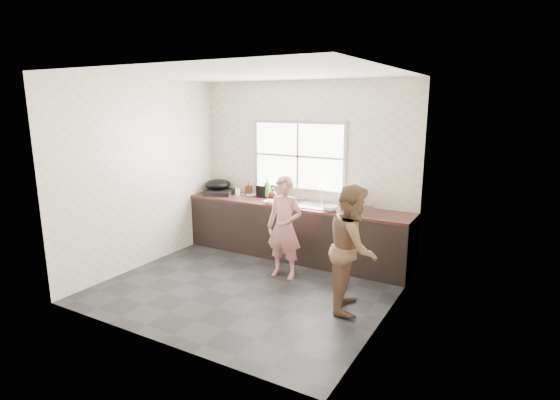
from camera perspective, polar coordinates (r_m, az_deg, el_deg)
The scene contains 30 objects.
floor at distance 5.88m, azimuth -4.06°, elevation -11.19°, with size 3.60×3.20×0.01m, color #242427.
ceiling at distance 5.40m, azimuth -4.52°, elevation 16.17°, with size 3.60×3.20×0.01m, color silver.
wall_back at distance 6.85m, azimuth 3.23°, elevation 4.06°, with size 3.60×0.01×2.70m, color beige.
wall_left at distance 6.65m, azimuth -17.33°, elevation 3.24°, with size 0.01×3.20×2.70m, color beige.
wall_right at distance 4.74m, azimuth 14.18°, elevation -0.18°, with size 0.01×3.20×2.70m, color beige.
wall_front at distance 4.28m, azimuth -16.34°, elevation -1.66°, with size 3.60×0.01×2.70m, color silver.
cabinet at distance 6.78m, azimuth 1.95°, elevation -4.16°, with size 3.60×0.62×0.82m, color black.
countertop at distance 6.67m, azimuth 1.97°, elevation -0.63°, with size 3.60×0.64×0.04m, color #381C17.
sink at distance 6.52m, azimuth 4.70°, elevation -0.76°, with size 0.55×0.45×0.02m, color silver.
faucet at distance 6.66m, azimuth 5.45°, elevation 0.80°, with size 0.02×0.02×0.30m, color silver.
window_frame at distance 6.86m, azimuth 2.45°, elevation 5.76°, with size 1.60×0.05×1.10m, color #9EA0A5.
window_glazing at distance 6.83m, azimuth 2.35°, elevation 5.74°, with size 1.50×0.01×1.00m, color white.
woman at distance 5.96m, azimuth 0.60°, elevation -4.03°, with size 0.48×0.32×1.32m, color tan.
person_side at distance 5.10m, azimuth 9.52°, elevation -6.18°, with size 0.72×0.56×1.48m, color brown.
cutting_board at distance 6.86m, azimuth 0.06°, elevation 0.08°, with size 0.35×0.35×0.03m, color black.
cleaver at distance 6.73m, azimuth 0.17°, elevation 0.05°, with size 0.22×0.11×0.01m, color silver.
bowl_mince at distance 6.63m, azimuth -1.19°, elevation -0.31°, with size 0.20×0.20×0.05m, color white.
bowl_crabs at distance 6.25m, azimuth 6.56°, elevation -1.15°, with size 0.18×0.18×0.06m, color white.
bowl_held at distance 6.41m, azimuth 6.64°, elevation -0.83°, with size 0.17×0.17×0.05m, color white.
black_pot at distance 7.17m, azimuth -2.09°, elevation 1.26°, with size 0.27×0.27×0.19m, color black.
plate_food at distance 7.33m, azimuth -3.73°, elevation 0.79°, with size 0.21×0.21×0.02m, color white.
bottle_green at distance 7.07m, azimuth -1.66°, elevation 1.69°, with size 0.13×0.13×0.34m, color #4B8F2E.
bottle_brown_tall at distance 7.32m, azimuth -4.13°, elevation 1.47°, with size 0.09×0.09×0.19m, color #401B10.
bottle_brown_short at distance 6.90m, azimuth -0.92°, elevation 0.74°, with size 0.14×0.14×0.17m, color #3C180F.
glass_jar at distance 7.32m, azimuth -5.59°, elevation 1.11°, with size 0.08×0.08×0.11m, color white.
burner at distance 7.41m, azimuth -7.89°, elevation 1.01°, with size 0.43×0.43×0.06m, color black.
wok at distance 7.53m, azimuth -8.11°, elevation 2.05°, with size 0.44×0.44×0.17m, color black.
dish_rack at distance 6.25m, azimuth 10.03°, elevation -0.19°, with size 0.38×0.27×0.28m, color white.
pot_lid_left at distance 7.30m, azimuth -7.20°, elevation 0.65°, with size 0.25×0.25×0.01m, color silver.
pot_lid_right at distance 7.31m, azimuth -5.67°, elevation 0.70°, with size 0.26×0.26×0.01m, color silver.
Camera 1 is at (3.01, -4.46, 2.37)m, focal length 28.00 mm.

